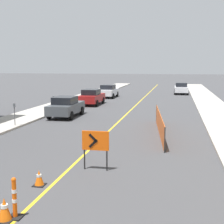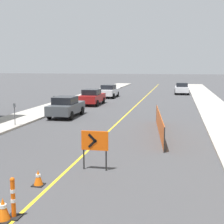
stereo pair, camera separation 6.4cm
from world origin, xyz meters
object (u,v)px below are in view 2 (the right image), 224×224
(delineator_post_rear, at_px, (13,201))
(parking_meter_near_curb, at_px, (54,100))
(parked_car_curb_mid, at_px, (92,97))
(traffic_cone_fourth, at_px, (3,209))
(parking_meter_far_curb, at_px, (14,110))
(arrow_barricade_primary, at_px, (95,142))
(parked_car_opposite_side, at_px, (182,88))
(traffic_cone_fifth, at_px, (38,178))
(parked_car_curb_far, at_px, (109,91))
(parked_car_curb_near, at_px, (66,107))

(delineator_post_rear, bearing_deg, parking_meter_near_curb, 109.17)
(delineator_post_rear, distance_m, parked_car_curb_mid, 23.82)
(traffic_cone_fourth, height_order, parking_meter_far_curb, parking_meter_far_curb)
(arrow_barricade_primary, bearing_deg, traffic_cone_fourth, -108.08)
(parked_car_opposite_side, bearing_deg, delineator_post_rear, -97.55)
(parked_car_curb_mid, relative_size, parked_car_opposite_side, 1.00)
(delineator_post_rear, relative_size, parked_car_opposite_side, 0.26)
(delineator_post_rear, bearing_deg, parked_car_curb_mid, 100.65)
(traffic_cone_fifth, bearing_deg, parked_car_curb_mid, 100.85)
(traffic_cone_fifth, xyz_separation_m, parking_meter_far_curb, (-5.79, 8.89, 0.90))
(traffic_cone_fifth, relative_size, parked_car_opposite_side, 0.12)
(traffic_cone_fifth, xyz_separation_m, parked_car_opposite_side, (4.98, 35.39, 0.54))
(parked_car_curb_far, bearing_deg, traffic_cone_fifth, -80.67)
(arrow_barricade_primary, bearing_deg, parked_car_curb_mid, 104.48)
(arrow_barricade_primary, relative_size, parking_meter_near_curb, 1.13)
(delineator_post_rear, relative_size, parked_car_curb_near, 0.26)
(parked_car_curb_far, distance_m, parked_car_opposite_side, 11.18)
(parking_meter_far_curb, bearing_deg, parked_car_opposite_side, 67.89)
(parked_car_opposite_side, bearing_deg, parked_car_curb_near, -112.90)
(arrow_barricade_primary, height_order, parked_car_opposite_side, parked_car_opposite_side)
(parking_meter_far_curb, bearing_deg, parked_car_curb_near, 69.24)
(parked_car_opposite_side, xyz_separation_m, parking_meter_near_curb, (-10.77, -19.98, 0.28))
(parked_car_opposite_side, height_order, parking_meter_near_curb, parked_car_opposite_side)
(arrow_barricade_primary, bearing_deg, parking_meter_far_curb, 134.58)
(traffic_cone_fifth, bearing_deg, parked_car_curb_far, 97.89)
(traffic_cone_fourth, height_order, parked_car_curb_mid, parked_car_curb_mid)
(parked_car_curb_near, relative_size, parked_car_opposite_side, 1.00)
(traffic_cone_fourth, bearing_deg, parking_meter_far_curb, 117.77)
(parked_car_curb_mid, relative_size, parking_meter_near_curb, 3.21)
(delineator_post_rear, height_order, parked_car_curb_near, parked_car_curb_near)
(traffic_cone_fifth, xyz_separation_m, arrow_barricade_primary, (1.43, 1.91, 0.81))
(arrow_barricade_primary, bearing_deg, parked_car_opposite_side, 82.53)
(parked_car_curb_far, bearing_deg, delineator_post_rear, -80.61)
(traffic_cone_fifth, distance_m, parked_car_opposite_side, 35.75)
(parked_car_opposite_side, height_order, parking_meter_far_curb, parking_meter_far_curb)
(parked_car_curb_near, relative_size, parked_car_curb_far, 0.99)
(delineator_post_rear, relative_size, arrow_barricade_primary, 0.73)
(traffic_cone_fifth, bearing_deg, arrow_barricade_primary, 53.15)
(parked_car_curb_near, xyz_separation_m, parked_car_curb_far, (0.04, 15.17, 0.00))
(traffic_cone_fourth, xyz_separation_m, parking_meter_far_curb, (-5.94, 11.27, 0.86))
(delineator_post_rear, xyz_separation_m, arrow_barricade_primary, (1.10, 4.11, 0.60))
(traffic_cone_fourth, bearing_deg, parked_car_curb_mid, 100.12)
(parked_car_opposite_side, bearing_deg, parking_meter_near_curb, -118.84)
(traffic_cone_fifth, distance_m, parking_meter_far_curb, 10.64)
(traffic_cone_fifth, relative_size, parked_car_curb_near, 0.12)
(delineator_post_rear, height_order, parked_car_opposite_side, parked_car_opposite_side)
(traffic_cone_fifth, height_order, arrow_barricade_primary, arrow_barricade_primary)
(arrow_barricade_primary, xyz_separation_m, parking_meter_far_curb, (-7.22, 6.97, 0.08))
(parking_meter_near_curb, bearing_deg, parked_car_curb_far, 82.27)
(parked_car_curb_mid, bearing_deg, parked_car_curb_far, 89.70)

